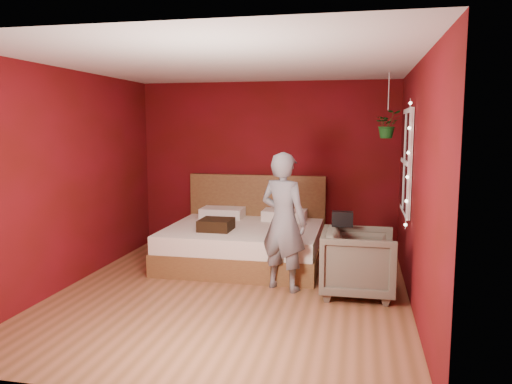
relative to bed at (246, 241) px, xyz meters
The scene contains 10 objects.
floor 1.43m from the bed, 84.08° to the right, with size 4.50×4.50×0.00m, color #9A5D3D.
room_walls 1.96m from the bed, 84.08° to the right, with size 4.04×4.54×2.62m.
window 2.47m from the bed, 13.17° to the right, with size 0.05×0.97×1.27m.
fairy_lights 2.61m from the bed, 26.04° to the right, with size 0.04×0.04×1.45m.
bed is the anchor object (origin of this frame).
person 1.38m from the bed, 56.68° to the right, with size 0.59×0.39×1.63m, color slate.
armchair 1.92m from the bed, 34.75° to the right, with size 0.81×0.83×0.76m, color #5D5849.
handbag 1.74m from the bed, 33.42° to the right, with size 0.25×0.12×0.18m, color black.
throw_pillow 0.60m from the bed, 127.07° to the right, with size 0.42×0.42×0.15m, color black.
hanging_plant 2.51m from the bed, ahead, with size 0.37×0.34×0.83m.
Camera 1 is at (1.42, -5.36, 1.93)m, focal length 35.00 mm.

